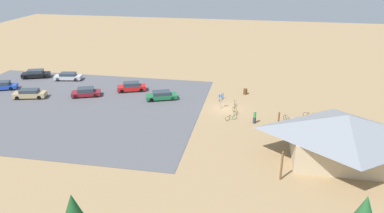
% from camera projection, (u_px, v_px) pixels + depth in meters
% --- Properties ---
extents(ground, '(160.00, 160.00, 0.00)m').
position_uv_depth(ground, '(226.00, 109.00, 51.63)').
color(ground, '#9E7F56').
rests_on(ground, ground).
extents(parking_lot_asphalt, '(39.00, 29.19, 0.05)m').
position_uv_depth(parking_lot_asphalt, '(66.00, 106.00, 52.70)').
color(parking_lot_asphalt, '#56565B').
rests_on(parking_lot_asphalt, ground).
extents(bike_pavilion, '(13.32, 10.01, 5.30)m').
position_uv_depth(bike_pavilion, '(345.00, 135.00, 37.41)').
color(bike_pavilion, '#C6B28E').
rests_on(bike_pavilion, ground).
extents(trash_bin, '(0.60, 0.60, 0.90)m').
position_uv_depth(trash_bin, '(245.00, 92.00, 57.03)').
color(trash_bin, brown).
rests_on(trash_bin, ground).
extents(lot_sign, '(0.56, 0.08, 2.20)m').
position_uv_depth(lot_sign, '(221.00, 99.00, 51.33)').
color(lot_sign, '#99999E').
rests_on(lot_sign, ground).
extents(bicycle_red_back_row, '(1.70, 0.70, 0.85)m').
position_uv_depth(bicycle_red_back_row, '(312.00, 123.00, 46.50)').
color(bicycle_red_back_row, black).
rests_on(bicycle_red_back_row, ground).
extents(bicycle_yellow_lone_west, '(0.84, 1.45, 0.80)m').
position_uv_depth(bicycle_yellow_lone_west, '(235.00, 111.00, 50.14)').
color(bicycle_yellow_lone_west, black).
rests_on(bicycle_yellow_lone_west, ground).
extents(bicycle_white_front_row, '(0.48, 1.76, 0.79)m').
position_uv_depth(bicycle_white_front_row, '(235.00, 104.00, 52.40)').
color(bicycle_white_front_row, black).
rests_on(bicycle_white_front_row, ground).
extents(bicycle_purple_trailside, '(0.81, 1.55, 0.83)m').
position_uv_depth(bicycle_purple_trailside, '(329.00, 121.00, 47.10)').
color(bicycle_purple_trailside, black).
rests_on(bicycle_purple_trailside, ground).
extents(bicycle_green_yard_left, '(1.49, 1.00, 0.82)m').
position_uv_depth(bicycle_green_yard_left, '(231.00, 117.00, 48.05)').
color(bicycle_green_yard_left, black).
rests_on(bicycle_green_yard_left, ground).
extents(bicycle_silver_lone_east, '(0.59, 1.78, 0.90)m').
position_uv_depth(bicycle_silver_lone_east, '(221.00, 97.00, 54.82)').
color(bicycle_silver_lone_east, black).
rests_on(bicycle_silver_lone_east, ground).
extents(bicycle_blue_yard_front, '(1.34, 1.19, 0.81)m').
position_uv_depth(bicycle_blue_yard_front, '(290.00, 125.00, 45.78)').
color(bicycle_blue_yard_front, black).
rests_on(bicycle_blue_yard_front, ground).
extents(bicycle_teal_near_porch, '(0.85, 1.62, 0.84)m').
position_uv_depth(bicycle_teal_near_porch, '(287.00, 119.00, 47.42)').
color(bicycle_teal_near_porch, black).
rests_on(bicycle_teal_near_porch, ground).
extents(bicycle_orange_mid_cluster, '(1.55, 1.01, 0.88)m').
position_uv_depth(bicycle_orange_mid_cluster, '(309.00, 116.00, 48.51)').
color(bicycle_orange_mid_cluster, black).
rests_on(bicycle_orange_mid_cluster, ground).
extents(car_black_end_stall, '(5.03, 3.29, 1.47)m').
position_uv_depth(car_black_end_stall, '(36.00, 74.00, 64.59)').
color(car_black_end_stall, black).
rests_on(car_black_end_stall, parking_lot_asphalt).
extents(car_silver_near_entry, '(4.83, 2.53, 1.32)m').
position_uv_depth(car_silver_near_entry, '(68.00, 76.00, 63.43)').
color(car_silver_near_entry, '#BCBCC1').
rests_on(car_silver_near_entry, parking_lot_asphalt).
extents(car_tan_mid_lot, '(5.03, 2.78, 1.41)m').
position_uv_depth(car_tan_mid_lot, '(30.00, 94.00, 55.28)').
color(car_tan_mid_lot, tan).
rests_on(car_tan_mid_lot, parking_lot_asphalt).
extents(car_green_second_row, '(4.96, 3.35, 1.30)m').
position_uv_depth(car_green_second_row, '(161.00, 95.00, 54.74)').
color(car_green_second_row, '#1E6B3D').
rests_on(car_green_second_row, parking_lot_asphalt).
extents(car_maroon_aisle_side, '(4.70, 3.29, 1.37)m').
position_uv_depth(car_maroon_aisle_side, '(86.00, 92.00, 56.00)').
color(car_maroon_aisle_side, maroon).
rests_on(car_maroon_aisle_side, parking_lot_asphalt).
extents(car_blue_front_row, '(5.06, 3.34, 1.38)m').
position_uv_depth(car_blue_front_row, '(1.00, 86.00, 58.79)').
color(car_blue_front_row, '#1E42B2').
rests_on(car_blue_front_row, parking_lot_asphalt).
extents(car_red_back_corner, '(4.79, 3.17, 1.48)m').
position_uv_depth(car_red_back_corner, '(131.00, 87.00, 58.16)').
color(car_red_back_corner, red).
rests_on(car_red_back_corner, parking_lot_asphalt).
extents(visitor_crossing_yard, '(0.40, 0.38, 1.76)m').
position_uv_depth(visitor_crossing_yard, '(255.00, 117.00, 46.88)').
color(visitor_crossing_yard, '#2D3347').
rests_on(visitor_crossing_yard, ground).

